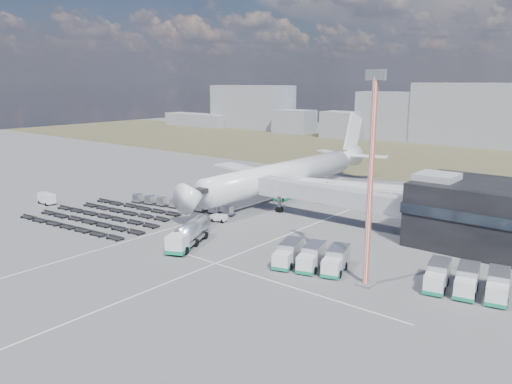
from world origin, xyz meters
The scene contains 15 objects.
ground centered at (0.00, 0.00, 0.00)m, with size 420.00×420.00×0.00m, color #565659.
grass_strip centered at (0.00, 110.00, 0.01)m, with size 420.00×90.00×0.01m, color #48452B.
lane_markings centered at (9.77, 3.00, 0.01)m, with size 47.12×110.00×0.01m.
jet_bridge centered at (15.90, 20.42, 5.05)m, with size 30.30×3.80×7.05m.
airliner centered at (0.00, 32.38, 5.29)m, with size 51.59×64.53×17.62m.
skyline centered at (0.73, 152.59, 9.98)m, with size 317.93×25.66×24.55m.
fuel_tanker centered at (7.28, -4.84, 1.83)m, with size 7.06×11.57×3.67m.
pushback_tug centered at (1.68, 8.00, 0.66)m, with size 2.82×1.58×1.32m, color silver.
utility_van centered at (-35.56, -5.04, 1.15)m, with size 4.31×1.95×2.30m, color silver.
catering_truck centered at (0.68, 29.81, 1.32)m, with size 2.61×5.74×2.58m.
service_trucks_near centered at (27.38, -0.68, 1.54)m, with size 10.86×9.30×2.83m.
service_trucks_far centered at (46.63, 4.21, 1.53)m, with size 10.44×8.66×2.82m.
uld_row centered at (-10.70, 9.89, 1.00)m, with size 24.66×6.38×1.68m.
baggage_dollies centered at (-17.00, -3.89, 0.35)m, with size 28.54×20.90×0.71m.
floodlight_mast centered at (36.05, -1.57, 13.33)m, with size 2.52×2.05×26.60m.
Camera 1 is at (62.57, -56.16, 25.31)m, focal length 35.00 mm.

